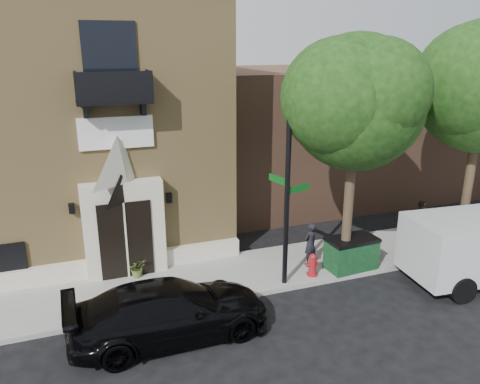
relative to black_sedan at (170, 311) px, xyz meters
The scene contains 12 objects.
ground 1.38m from the black_sedan, 73.69° to the left, with size 120.00×120.00×0.00m, color black.
sidewalk 3.00m from the black_sedan, 63.05° to the left, with size 42.00×3.00×0.15m, color gray.
church 10.20m from the black_sedan, 106.40° to the left, with size 12.20×11.01×9.30m.
neighbour_building 16.12m from the black_sedan, 39.34° to the left, with size 18.00×8.00×6.40m, color brown.
street_tree_left 8.26m from the black_sedan, 12.84° to the left, with size 4.97×4.38×7.77m.
black_sedan is the anchor object (origin of this frame).
street_sign 4.92m from the black_sedan, 19.77° to the left, with size 1.10×0.94×6.04m.
fire_hydrant 5.34m from the black_sedan, 16.90° to the left, with size 0.45×0.36×0.79m.
dumpster 6.78m from the black_sedan, 13.45° to the left, with size 1.76×1.06×1.12m.
planter 3.49m from the black_sedan, 96.70° to the left, with size 0.58×0.50×0.64m, color #5A702E.
pedestrian_near 5.90m from the black_sedan, 23.29° to the left, with size 0.56×0.37×1.54m, color black.
pedestrian_far 11.17m from the black_sedan, 16.01° to the left, with size 0.73×0.57×1.51m, color black.
Camera 1 is at (-2.27, -11.96, 7.57)m, focal length 35.00 mm.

